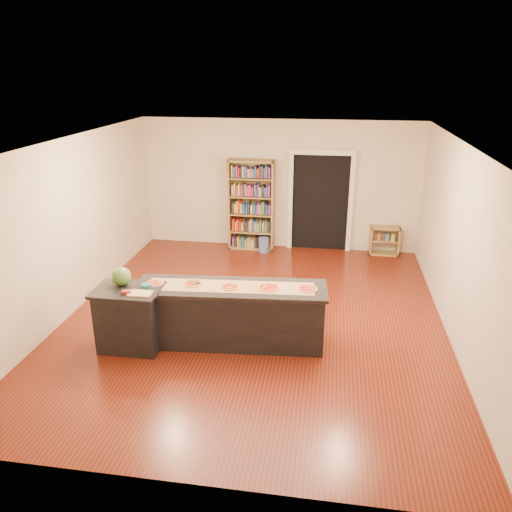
% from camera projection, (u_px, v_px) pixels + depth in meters
% --- Properties ---
extents(room, '(6.00, 7.00, 2.80)m').
position_uv_depth(room, '(254.00, 236.00, 7.60)').
color(room, beige).
rests_on(room, ground).
extents(doorway, '(1.40, 0.09, 2.21)m').
position_uv_depth(doorway, '(321.00, 196.00, 10.74)').
color(doorway, black).
rests_on(doorway, room).
extents(kitchen_island, '(2.73, 0.74, 0.90)m').
position_uv_depth(kitchen_island, '(231.00, 315.00, 7.23)').
color(kitchen_island, black).
rests_on(kitchen_island, ground).
extents(side_counter, '(0.93, 0.68, 0.92)m').
position_uv_depth(side_counter, '(130.00, 318.00, 7.12)').
color(side_counter, black).
rests_on(side_counter, ground).
extents(bookshelf, '(0.99, 0.35, 1.98)m').
position_uv_depth(bookshelf, '(251.00, 205.00, 10.85)').
color(bookshelf, '#9A7E4A').
rests_on(bookshelf, ground).
extents(low_shelf, '(0.62, 0.27, 0.62)m').
position_uv_depth(low_shelf, '(384.00, 241.00, 10.72)').
color(low_shelf, '#9A7E4A').
rests_on(low_shelf, ground).
extents(waste_bin, '(0.22, 0.22, 0.32)m').
position_uv_depth(waste_bin, '(264.00, 245.00, 10.91)').
color(waste_bin, '#5066B3').
rests_on(waste_bin, ground).
extents(kraft_paper, '(2.40, 0.61, 0.00)m').
position_uv_depth(kraft_paper, '(230.00, 286.00, 7.07)').
color(kraft_paper, '#96714D').
rests_on(kraft_paper, kitchen_island).
extents(watermelon, '(0.27, 0.27, 0.27)m').
position_uv_depth(watermelon, '(121.00, 276.00, 7.02)').
color(watermelon, '#144214').
rests_on(watermelon, side_counter).
extents(cutting_board, '(0.32, 0.22, 0.02)m').
position_uv_depth(cutting_board, '(140.00, 294.00, 6.78)').
color(cutting_board, tan).
rests_on(cutting_board, side_counter).
extents(package_red, '(0.14, 0.11, 0.04)m').
position_uv_depth(package_red, '(126.00, 292.00, 6.80)').
color(package_red, maroon).
rests_on(package_red, side_counter).
extents(package_teal, '(0.15, 0.15, 0.05)m').
position_uv_depth(package_teal, '(147.00, 286.00, 6.98)').
color(package_teal, '#195966').
rests_on(package_teal, side_counter).
extents(pizza_a, '(0.27, 0.27, 0.02)m').
position_uv_depth(pizza_a, '(155.00, 283.00, 7.15)').
color(pizza_a, tan).
rests_on(pizza_a, kitchen_island).
extents(pizza_b, '(0.28, 0.28, 0.02)m').
position_uv_depth(pizza_b, '(193.00, 283.00, 7.15)').
color(pizza_b, tan).
rests_on(pizza_b, kitchen_island).
extents(pizza_c, '(0.25, 0.25, 0.02)m').
position_uv_depth(pizza_c, '(230.00, 287.00, 7.04)').
color(pizza_c, tan).
rests_on(pizza_c, kitchen_island).
extents(pizza_d, '(0.30, 0.30, 0.02)m').
position_uv_depth(pizza_d, '(269.00, 287.00, 7.01)').
color(pizza_d, tan).
rests_on(pizza_d, kitchen_island).
extents(pizza_e, '(0.28, 0.28, 0.02)m').
position_uv_depth(pizza_e, '(308.00, 289.00, 6.97)').
color(pizza_e, tan).
rests_on(pizza_e, kitchen_island).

